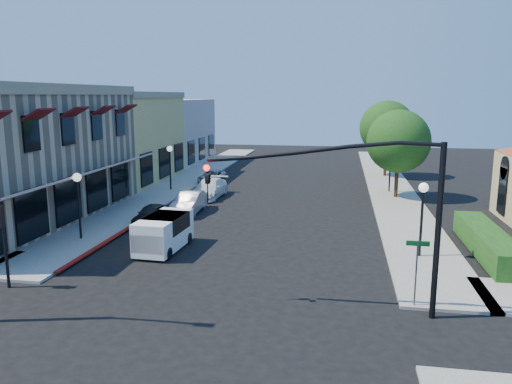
% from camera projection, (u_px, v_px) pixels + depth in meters
% --- Properties ---
extents(ground, '(120.00, 120.00, 0.00)m').
position_uv_depth(ground, '(193.00, 319.00, 16.90)').
color(ground, black).
rests_on(ground, ground).
extents(sidewalk_left, '(3.50, 50.00, 0.12)m').
position_uv_depth(sidewalk_left, '(187.00, 180.00, 44.47)').
color(sidewalk_left, gray).
rests_on(sidewalk_left, ground).
extents(sidewalk_right, '(3.50, 50.00, 0.12)m').
position_uv_depth(sidewalk_right, '(389.00, 186.00, 41.55)').
color(sidewalk_right, gray).
rests_on(sidewalk_right, ground).
extents(curb_red_strip, '(0.25, 10.00, 0.06)m').
position_uv_depth(curb_red_strip, '(110.00, 242.00, 25.79)').
color(curb_red_strip, maroon).
rests_on(curb_red_strip, ground).
extents(yellow_stucco_building, '(10.00, 12.00, 7.60)m').
position_uv_depth(yellow_stucco_building, '(109.00, 138.00, 43.92)').
color(yellow_stucco_building, tan).
rests_on(yellow_stucco_building, ground).
extents(pink_stucco_building, '(10.00, 12.00, 7.00)m').
position_uv_depth(pink_stucco_building, '(158.00, 131.00, 55.58)').
color(pink_stucco_building, tan).
rests_on(pink_stucco_building, ground).
extents(hedge, '(1.40, 8.00, 1.10)m').
position_uv_depth(hedge, '(486.00, 255.00, 23.66)').
color(hedge, '#164513').
rests_on(hedge, ground).
extents(street_tree_a, '(4.56, 4.56, 6.48)m').
position_uv_depth(street_tree_a, '(398.00, 141.00, 35.92)').
color(street_tree_a, black).
rests_on(street_tree_a, ground).
extents(street_tree_b, '(4.94, 4.94, 7.02)m').
position_uv_depth(street_tree_b, '(387.00, 128.00, 45.52)').
color(street_tree_b, black).
rests_on(street_tree_b, ground).
extents(signal_mast_arm, '(8.01, 0.39, 6.00)m').
position_uv_depth(signal_mast_arm, '(373.00, 198.00, 16.59)').
color(signal_mast_arm, black).
rests_on(signal_mast_arm, ground).
extents(secondary_signal, '(0.28, 0.42, 3.32)m').
position_uv_depth(secondary_signal, '(2.00, 231.00, 19.16)').
color(secondary_signal, black).
rests_on(secondary_signal, ground).
extents(street_name_sign, '(0.80, 0.06, 2.50)m').
position_uv_depth(street_name_sign, '(417.00, 263.00, 17.46)').
color(street_name_sign, '#595B5E').
rests_on(street_name_sign, ground).
extents(lamppost_left_near, '(0.44, 0.44, 3.57)m').
position_uv_depth(lamppost_left_near, '(78.00, 189.00, 25.54)').
color(lamppost_left_near, black).
rests_on(lamppost_left_near, ground).
extents(lamppost_left_far, '(0.44, 0.44, 3.57)m').
position_uv_depth(lamppost_left_far, '(170.00, 157.00, 39.08)').
color(lamppost_left_far, black).
rests_on(lamppost_left_far, ground).
extents(lamppost_right_near, '(0.44, 0.44, 3.57)m').
position_uv_depth(lamppost_right_near, '(423.00, 201.00, 22.70)').
color(lamppost_right_near, black).
rests_on(lamppost_right_near, ground).
extents(lamppost_right_far, '(0.44, 0.44, 3.57)m').
position_uv_depth(lamppost_right_far, '(391.00, 158.00, 38.18)').
color(lamppost_right_far, black).
rests_on(lamppost_right_far, ground).
extents(white_van, '(1.88, 3.93, 1.70)m').
position_uv_depth(white_van, '(163.00, 231.00, 24.22)').
color(white_van, white).
rests_on(white_van, ground).
extents(parked_car_a, '(1.52, 3.38, 1.13)m').
position_uv_depth(parked_car_a, '(151.00, 214.00, 29.44)').
color(parked_car_a, black).
rests_on(parked_car_a, ground).
extents(parked_car_b, '(1.50, 4.14, 1.36)m').
position_uv_depth(parked_car_b, '(189.00, 202.00, 32.07)').
color(parked_car_b, '#B4B6BA').
rests_on(parked_car_b, ground).
extents(parked_car_c, '(2.15, 4.77, 1.36)m').
position_uv_depth(parked_car_c, '(209.00, 188.00, 36.92)').
color(parked_car_c, white).
rests_on(parked_car_c, ground).
extents(parked_car_d, '(1.83, 3.94, 1.09)m').
position_uv_depth(parked_car_d, '(212.00, 177.00, 43.04)').
color(parked_car_d, '#A4A6A9').
rests_on(parked_car_d, ground).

